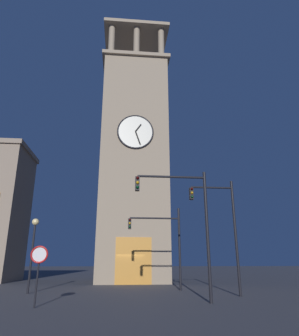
{
  "coord_description": "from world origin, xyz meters",
  "views": [
    {
      "loc": [
        0.95,
        28.61,
        1.93
      ],
      "look_at": [
        -2.08,
        -2.87,
        11.76
      ],
      "focal_mm": 32.15,
      "sensor_mm": 36.0,
      "label": 1
    }
  ],
  "objects_px": {
    "traffic_signal_mid": "(185,212)",
    "street_lamp": "(33,240)",
    "traffic_signal_far": "(163,236)",
    "no_horn_sign": "(39,259)",
    "clocktower": "(133,163)",
    "traffic_signal_near": "(222,219)"
  },
  "relations": [
    {
      "from": "traffic_signal_mid",
      "to": "traffic_signal_far",
      "type": "height_order",
      "value": "traffic_signal_mid"
    },
    {
      "from": "traffic_signal_mid",
      "to": "traffic_signal_far",
      "type": "relative_size",
      "value": 1.15
    },
    {
      "from": "clocktower",
      "to": "traffic_signal_near",
      "type": "xyz_separation_m",
      "value": [
        -4.98,
        13.41,
        -7.9
      ]
    },
    {
      "from": "traffic_signal_mid",
      "to": "traffic_signal_far",
      "type": "bearing_deg",
      "value": -87.81
    },
    {
      "from": "clocktower",
      "to": "no_horn_sign",
      "type": "relative_size",
      "value": 11.88
    },
    {
      "from": "traffic_signal_far",
      "to": "clocktower",
      "type": "bearing_deg",
      "value": -79.11
    },
    {
      "from": "clocktower",
      "to": "no_horn_sign",
      "type": "distance_m",
      "value": 20.35
    },
    {
      "from": "traffic_signal_mid",
      "to": "no_horn_sign",
      "type": "height_order",
      "value": "traffic_signal_mid"
    },
    {
      "from": "traffic_signal_far",
      "to": "no_horn_sign",
      "type": "xyz_separation_m",
      "value": [
        6.68,
        7.41,
        -1.63
      ]
    },
    {
      "from": "traffic_signal_far",
      "to": "no_horn_sign",
      "type": "relative_size",
      "value": 2.18
    },
    {
      "from": "traffic_signal_far",
      "to": "traffic_signal_mid",
      "type": "bearing_deg",
      "value": 92.19
    },
    {
      "from": "street_lamp",
      "to": "traffic_signal_far",
      "type": "bearing_deg",
      "value": -172.53
    },
    {
      "from": "traffic_signal_mid",
      "to": "street_lamp",
      "type": "bearing_deg",
      "value": -31.71
    },
    {
      "from": "clocktower",
      "to": "traffic_signal_near",
      "type": "distance_m",
      "value": 16.34
    },
    {
      "from": "traffic_signal_far",
      "to": "no_horn_sign",
      "type": "distance_m",
      "value": 10.1
    },
    {
      "from": "traffic_signal_near",
      "to": "street_lamp",
      "type": "bearing_deg",
      "value": -13.19
    },
    {
      "from": "traffic_signal_mid",
      "to": "street_lamp",
      "type": "xyz_separation_m",
      "value": [
        8.96,
        -5.54,
        -1.09
      ]
    },
    {
      "from": "traffic_signal_far",
      "to": "no_horn_sign",
      "type": "bearing_deg",
      "value": 47.98
    },
    {
      "from": "traffic_signal_mid",
      "to": "traffic_signal_far",
      "type": "xyz_separation_m",
      "value": [
        0.25,
        -6.68,
        -0.72
      ]
    },
    {
      "from": "no_horn_sign",
      "to": "clocktower",
      "type": "bearing_deg",
      "value": -106.02
    },
    {
      "from": "traffic_signal_mid",
      "to": "street_lamp",
      "type": "relative_size",
      "value": 1.41
    },
    {
      "from": "clocktower",
      "to": "traffic_signal_near",
      "type": "height_order",
      "value": "clocktower"
    }
  ]
}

